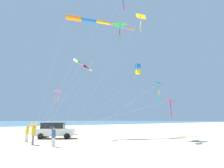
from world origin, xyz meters
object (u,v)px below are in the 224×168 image
(person_child_grey_jacket, at_px, (54,135))
(kite_delta_teal_far_right, at_px, (170,101))
(kite_delta_small_distant, at_px, (141,16))
(person_adult_flyer, at_px, (34,132))
(cooler_box, at_px, (47,136))
(kite_delta_orange_high_right, at_px, (59,92))
(kite_delta_magenta_far_left, at_px, (158,84))
(kite_box_long_streamer_right, at_px, (138,69))
(kite_windsock_long_streamer_left, at_px, (81,64))
(person_child_green_jacket, at_px, (27,132))
(kite_windsock_black_fish_shape, at_px, (113,25))
(kite_delta_yellow_midlevel, at_px, (120,24))
(parked_car, at_px, (55,130))
(kite_windsock_striped_overhead, at_px, (82,19))

(person_child_grey_jacket, distance_m, kite_delta_teal_far_right, 11.71)
(person_child_grey_jacket, xyz_separation_m, kite_delta_small_distant, (2.17, -14.83, 17.91))
(person_adult_flyer, bearing_deg, cooler_box, -31.57)
(kite_delta_orange_high_right, distance_m, kite_delta_magenta_far_left, 16.70)
(person_child_grey_jacket, bearing_deg, kite_delta_small_distant, -81.68)
(person_child_grey_jacket, xyz_separation_m, kite_box_long_streamer_right, (3.78, -15.58, 9.46))
(person_adult_flyer, xyz_separation_m, kite_delta_teal_far_right, (-7.18, -11.00, 3.04))
(cooler_box, xyz_separation_m, person_adult_flyer, (-6.29, 3.87, 0.86))
(kite_delta_small_distant, xyz_separation_m, kite_windsock_long_streamer_left, (3.09, 9.21, -9.29))
(cooler_box, height_order, person_child_green_jacket, person_child_green_jacket)
(kite_delta_orange_high_right, relative_size, kite_box_long_streamer_right, 0.59)
(kite_windsock_black_fish_shape, bearing_deg, kite_box_long_streamer_right, -142.66)
(kite_delta_teal_far_right, height_order, kite_windsock_black_fish_shape, kite_windsock_black_fish_shape)
(cooler_box, distance_m, kite_delta_orange_high_right, 8.88)
(kite_delta_small_distant, distance_m, kite_delta_orange_high_right, 18.44)
(person_child_grey_jacket, bearing_deg, kite_delta_teal_far_right, -115.81)
(person_child_grey_jacket, xyz_separation_m, kite_delta_yellow_midlevel, (2.08, -9.93, 14.67))
(kite_delta_small_distant, distance_m, kite_windsock_long_streamer_left, 13.44)
(kite_delta_orange_high_right, relative_size, kite_windsock_long_streamer_left, 0.81)
(cooler_box, distance_m, person_child_grey_jacket, 9.11)
(kite_delta_orange_high_right, xyz_separation_m, kite_delta_magenta_far_left, (-15.80, -5.39, -0.25))
(parked_car, bearing_deg, kite_box_long_streamer_right, -101.59)
(parked_car, height_order, kite_windsock_long_streamer_left, kite_windsock_long_streamer_left)
(cooler_box, relative_size, person_child_grey_jacket, 0.37)
(kite_delta_orange_high_right, distance_m, kite_windsock_long_streamer_left, 8.65)
(parked_car, bearing_deg, kite_delta_small_distant, -109.56)
(parked_car, distance_m, kite_windsock_black_fish_shape, 20.44)
(person_adult_flyer, relative_size, kite_windsock_long_streamer_left, 0.20)
(kite_box_long_streamer_right, bearing_deg, kite_delta_yellow_midlevel, 106.73)
(person_child_green_jacket, bearing_deg, kite_windsock_long_streamer_left, -86.75)
(person_adult_flyer, xyz_separation_m, person_child_green_jacket, (2.63, -0.28, -0.14))
(person_child_green_jacket, relative_size, kite_box_long_streamer_right, 0.12)
(kite_windsock_striped_overhead, bearing_deg, person_child_grey_jacket, 138.33)
(cooler_box, distance_m, person_adult_flyer, 7.43)
(kite_windsock_striped_overhead, relative_size, kite_windsock_black_fish_shape, 0.97)
(kite_delta_teal_far_right, bearing_deg, kite_delta_small_distant, -33.53)
(kite_windsock_long_streamer_left, bearing_deg, person_child_grey_jacket, 133.05)
(kite_delta_teal_far_right, bearing_deg, person_child_green_jacket, 47.51)
(kite_delta_magenta_far_left, distance_m, kite_box_long_streamer_right, 8.15)
(kite_delta_orange_high_right, xyz_separation_m, kite_delta_yellow_midlevel, (-11.32, -3.37, 8.82))
(person_child_green_jacket, relative_size, kite_delta_orange_high_right, 0.21)
(person_child_green_jacket, xyz_separation_m, kite_delta_yellow_midlevel, (-2.82, -10.50, 14.65))
(parked_car, height_order, person_adult_flyer, person_adult_flyer)
(person_child_green_jacket, distance_m, kite_windsock_striped_overhead, 19.37)
(cooler_box, relative_size, person_child_green_jacket, 0.36)
(person_child_green_jacket, height_order, kite_windsock_black_fish_shape, kite_windsock_black_fish_shape)
(person_child_grey_jacket, relative_size, kite_windsock_black_fish_shape, 0.09)
(kite_delta_small_distant, height_order, kite_delta_teal_far_right, kite_delta_small_distant)
(kite_delta_teal_far_right, distance_m, kite_windsock_black_fish_shape, 19.17)
(person_child_green_jacket, relative_size, kite_windsock_striped_overhead, 0.09)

